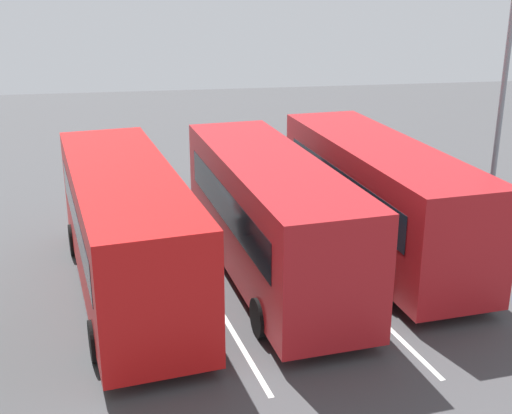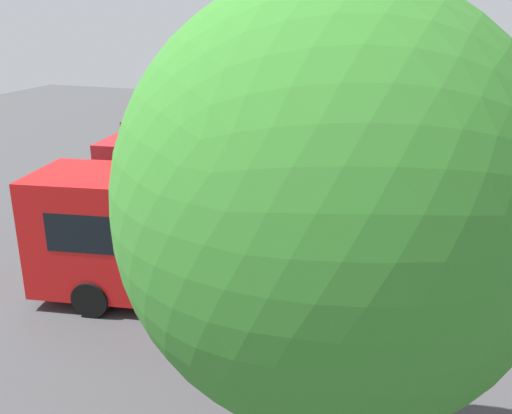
{
  "view_description": "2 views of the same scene",
  "coord_description": "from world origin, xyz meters",
  "px_view_note": "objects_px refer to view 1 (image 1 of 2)",
  "views": [
    {
      "loc": [
        -16.44,
        2.98,
        7.73
      ],
      "look_at": [
        -0.31,
        0.28,
        2.0
      ],
      "focal_mm": 47.13,
      "sensor_mm": 36.0,
      "label": 1
    },
    {
      "loc": [
        -5.56,
        15.54,
        7.07
      ],
      "look_at": [
        -0.63,
        0.97,
        1.68
      ],
      "focal_mm": 40.57,
      "sensor_mm": 36.0,
      "label": 2
    }
  ],
  "objects_px": {
    "bus_center_left": "(269,213)",
    "bus_center_right": "(126,227)",
    "street_lamp": "(497,79)",
    "pedestrian": "(258,170)",
    "bus_far_left": "(377,194)"
  },
  "relations": [
    {
      "from": "bus_center_left",
      "to": "street_lamp",
      "type": "bearing_deg",
      "value": -85.61
    },
    {
      "from": "bus_center_left",
      "to": "bus_center_right",
      "type": "bearing_deg",
      "value": 89.16
    },
    {
      "from": "bus_center_left",
      "to": "pedestrian",
      "type": "xyz_separation_m",
      "value": [
        6.46,
        -0.81,
        -0.72
      ]
    },
    {
      "from": "bus_far_left",
      "to": "street_lamp",
      "type": "height_order",
      "value": "street_lamp"
    },
    {
      "from": "bus_far_left",
      "to": "street_lamp",
      "type": "distance_m",
      "value": 4.64
    },
    {
      "from": "pedestrian",
      "to": "bus_center_right",
      "type": "bearing_deg",
      "value": -6.07
    },
    {
      "from": "bus_far_left",
      "to": "bus_center_right",
      "type": "bearing_deg",
      "value": 95.23
    },
    {
      "from": "pedestrian",
      "to": "street_lamp",
      "type": "relative_size",
      "value": 0.21
    },
    {
      "from": "bus_center_right",
      "to": "street_lamp",
      "type": "relative_size",
      "value": 1.12
    },
    {
      "from": "bus_far_left",
      "to": "bus_center_right",
      "type": "relative_size",
      "value": 0.99
    },
    {
      "from": "bus_center_right",
      "to": "pedestrian",
      "type": "height_order",
      "value": "bus_center_right"
    },
    {
      "from": "bus_center_left",
      "to": "bus_center_right",
      "type": "distance_m",
      "value": 3.71
    },
    {
      "from": "bus_center_right",
      "to": "bus_far_left",
      "type": "bearing_deg",
      "value": -87.55
    },
    {
      "from": "bus_far_left",
      "to": "bus_center_left",
      "type": "bearing_deg",
      "value": 101.15
    },
    {
      "from": "bus_center_left",
      "to": "street_lamp",
      "type": "xyz_separation_m",
      "value": [
        1.34,
        -6.73,
        3.13
      ]
    }
  ]
}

